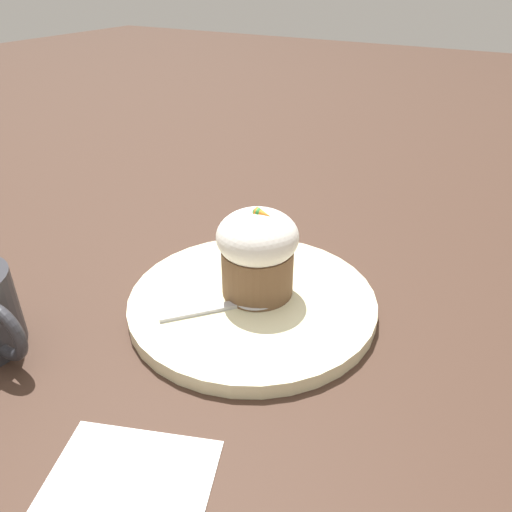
{
  "coord_description": "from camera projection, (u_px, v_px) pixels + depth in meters",
  "views": [
    {
      "loc": [
        0.22,
        -0.37,
        0.32
      ],
      "look_at": [
        -0.0,
        0.01,
        0.06
      ],
      "focal_mm": 35.0,
      "sensor_mm": 36.0,
      "label": 1
    }
  ],
  "objects": [
    {
      "name": "spoon",
      "position": [
        247.0,
        301.0,
        0.51
      ],
      "size": [
        0.1,
        0.11,
        0.01
      ],
      "color": "#B7B7BC",
      "rests_on": "dessert_plate"
    },
    {
      "name": "paper_napkin",
      "position": [
        126.0,
        488.0,
        0.35
      ],
      "size": [
        0.15,
        0.13,
        0.0
      ],
      "color": "white",
      "rests_on": "ground_plane"
    },
    {
      "name": "dessert_plate",
      "position": [
        252.0,
        302.0,
        0.53
      ],
      "size": [
        0.26,
        0.26,
        0.02
      ],
      "color": "beige",
      "rests_on": "ground_plane"
    },
    {
      "name": "ground_plane",
      "position": [
        252.0,
        308.0,
        0.53
      ],
      "size": [
        4.0,
        4.0,
        0.0
      ],
      "primitive_type": "plane",
      "color": "#3D281E"
    },
    {
      "name": "carrot_cake",
      "position": [
        256.0,
        251.0,
        0.51
      ],
      "size": [
        0.08,
        0.08,
        0.1
      ],
      "color": "brown",
      "rests_on": "dessert_plate"
    }
  ]
}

